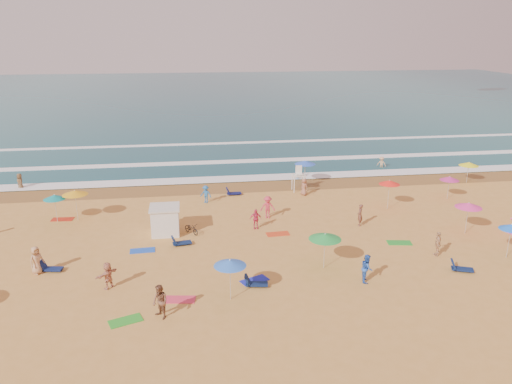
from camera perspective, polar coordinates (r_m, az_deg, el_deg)
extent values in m
plane|color=gold|center=(36.95, 0.58, -5.08)|extent=(220.00, 220.00, 0.00)
cube|color=#0C4756|center=(118.61, -5.72, 10.82)|extent=(220.00, 140.00, 0.18)
plane|color=olive|center=(48.59, -1.66, 0.63)|extent=(220.00, 220.00, 0.00)
cube|color=white|center=(50.95, -1.99, 1.56)|extent=(200.00, 2.20, 0.05)
cube|color=white|center=(57.66, -2.75, 3.49)|extent=(200.00, 1.60, 0.05)
cube|color=white|center=(67.36, -3.58, 5.58)|extent=(200.00, 1.20, 0.05)
cube|color=silver|center=(37.70, -10.33, -3.26)|extent=(2.00, 2.00, 2.00)
cube|color=silver|center=(37.34, -10.42, -1.75)|extent=(2.20, 2.20, 0.12)
imported|color=black|center=(37.60, -7.40, -4.16)|extent=(1.34, 1.55, 0.80)
cone|color=#CD2D85|center=(47.72, 21.25, 1.46)|extent=(1.67, 1.67, 0.35)
cone|color=teal|center=(41.97, -22.05, -0.53)|extent=(1.70, 1.70, 0.35)
cone|color=#FC251A|center=(43.29, 15.02, 1.08)|extent=(1.74, 1.74, 0.35)
cone|color=blue|center=(27.79, -2.99, -8.09)|extent=(1.81, 1.81, 0.35)
cone|color=gold|center=(41.77, -20.00, -0.05)|extent=(1.99, 1.99, 0.35)
cone|color=#1D6DF7|center=(36.83, 27.16, -3.55)|extent=(1.55, 1.55, 0.35)
cone|color=blue|center=(49.07, 5.64, 3.40)|extent=(2.04, 2.04, 0.35)
cone|color=#FFF51A|center=(53.65, 23.15, 2.97)|extent=(1.87, 1.87, 0.35)
cone|color=#F43693|center=(39.89, 23.14, -1.39)|extent=(1.94, 1.94, 0.35)
cone|color=green|center=(31.65, 7.90, -5.05)|extent=(2.06, 2.06, 0.35)
cube|color=#101E52|center=(34.26, -22.29, -8.13)|extent=(1.38, 0.79, 0.34)
cube|color=#0E1F4A|center=(30.01, 0.11, -10.46)|extent=(1.37, 0.77, 0.34)
cube|color=#0F214E|center=(35.80, -8.44, -5.77)|extent=(1.37, 0.76, 0.34)
cube|color=#0F204D|center=(34.29, 22.52, -8.13)|extent=(1.41, 1.00, 0.34)
cube|color=#0F134B|center=(46.06, -2.51, -0.15)|extent=(1.31, 0.60, 0.34)
cube|color=blue|center=(35.49, -12.84, -6.53)|extent=(1.74, 0.95, 0.03)
cube|color=green|center=(27.74, -14.68, -14.05)|extent=(1.89, 1.40, 0.03)
cube|color=red|center=(43.07, -21.24, -2.92)|extent=(1.77, 1.00, 0.03)
cube|color=#E33553|center=(29.06, -8.66, -12.05)|extent=(1.81, 1.10, 0.03)
cube|color=red|center=(37.36, 2.51, -4.81)|extent=(1.75, 0.96, 0.03)
cube|color=#1D25B8|center=(30.73, -0.17, -10.07)|extent=(1.90, 1.49, 0.03)
cube|color=green|center=(37.26, 16.07, -5.60)|extent=(1.82, 1.14, 0.03)
imported|color=tan|center=(35.74, 20.04, -5.57)|extent=(0.66, 1.07, 1.70)
imported|color=brown|center=(39.45, 11.79, -2.60)|extent=(0.58, 0.72, 1.73)
imported|color=tan|center=(34.02, -23.80, -7.14)|extent=(1.03, 1.03, 1.81)
imported|color=#2567AF|center=(44.03, -5.76, -0.24)|extent=(1.17, 0.96, 1.57)
imported|color=blue|center=(30.99, 12.55, -8.49)|extent=(0.86, 0.99, 1.75)
imported|color=#9C6148|center=(46.02, 5.51, 0.59)|extent=(0.86, 0.93, 1.60)
imported|color=#CE3348|center=(40.18, 1.34, -1.74)|extent=(1.25, 0.78, 1.85)
imported|color=#2874BB|center=(50.97, 4.73, 2.10)|extent=(0.71, 0.74, 1.70)
imported|color=tan|center=(30.80, -16.57, -9.12)|extent=(1.40, 1.44, 1.64)
imported|color=tan|center=(56.71, 14.14, 3.16)|extent=(1.15, 1.02, 1.55)
imported|color=brown|center=(27.15, -10.90, -12.24)|extent=(1.12, 1.16, 1.88)
imported|color=#DB365D|center=(38.07, -0.05, -3.10)|extent=(0.94, 0.42, 1.57)
imported|color=brown|center=(52.88, -25.36, 1.01)|extent=(0.93, 1.02, 1.75)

